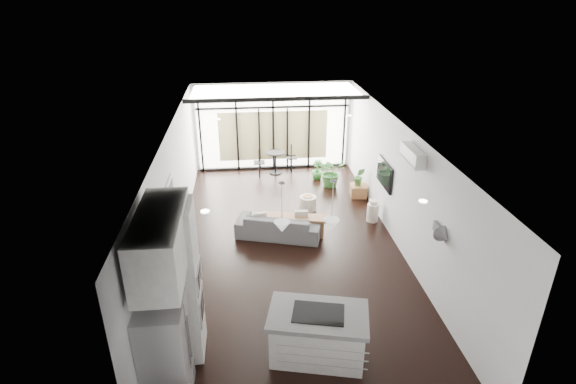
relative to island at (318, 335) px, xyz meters
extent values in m
cube|color=black|center=(-0.10, 3.40, -0.43)|extent=(5.00, 10.00, 0.00)
cube|color=white|center=(-0.10, 3.40, 2.37)|extent=(5.00, 10.00, 0.00)
cube|color=#BDBDBF|center=(-2.60, 3.40, 0.97)|extent=(0.02, 10.00, 2.80)
cube|color=#BDBDBF|center=(2.40, 3.40, 0.97)|extent=(0.02, 10.00, 2.80)
cube|color=#BDBDBF|center=(-0.10, 8.40, 0.97)|extent=(5.00, 0.02, 2.80)
cube|color=#BDBDBF|center=(-0.10, -1.60, 0.97)|extent=(5.00, 0.02, 2.80)
cube|color=black|center=(-0.10, 8.28, 0.97)|extent=(5.00, 0.20, 2.80)
cube|color=white|center=(-0.10, 7.40, 2.34)|extent=(4.70, 1.90, 0.06)
cube|color=#CAC180|center=(-0.10, 8.35, 0.67)|extent=(3.50, 0.02, 1.60)
cube|color=white|center=(0.00, 0.00, 0.00)|extent=(1.74, 1.26, 0.86)
cube|color=black|center=(0.00, 0.00, 0.43)|extent=(0.90, 0.71, 0.01)
cube|color=#9D9CA1|center=(-2.27, -0.55, 0.39)|extent=(0.64, 0.79, 1.64)
cube|color=white|center=(-2.18, 0.35, 0.92)|extent=(0.69, 0.73, 2.69)
cube|color=white|center=(-2.22, -0.10, 1.92)|extent=(0.62, 1.75, 0.86)
cone|color=white|center=(-0.50, 0.75, 1.59)|extent=(0.26, 0.26, 0.18)
cone|color=white|center=(0.30, 0.75, 1.59)|extent=(0.26, 0.26, 0.18)
imported|color=#47484A|center=(-0.30, 3.91, -0.04)|extent=(2.09, 1.13, 0.79)
cube|color=brown|center=(0.13, 3.95, -0.19)|extent=(1.54, 0.71, 0.48)
cylinder|color=silver|center=(0.60, 5.23, -0.24)|extent=(0.56, 0.56, 0.37)
cube|color=brown|center=(2.15, 5.90, -0.26)|extent=(0.49, 0.49, 0.34)
imported|color=#316C2C|center=(1.51, 6.69, -0.08)|extent=(0.98, 1.05, 0.71)
imported|color=#316C2C|center=(1.18, 7.25, -0.25)|extent=(0.59, 0.71, 0.35)
imported|color=#316C2C|center=(2.15, 5.90, 0.03)|extent=(0.42, 0.60, 0.24)
cylinder|color=silver|center=(2.15, 4.41, -0.13)|extent=(0.32, 0.32, 0.59)
cube|color=black|center=(-0.07, 7.87, -0.06)|extent=(1.64, 1.05, 0.73)
cube|color=black|center=(2.36, 4.40, 0.87)|extent=(0.05, 1.10, 0.65)
cube|color=silver|center=(2.28, 2.60, 2.02)|extent=(0.22, 0.90, 0.30)
cube|color=black|center=(-2.57, 2.90, 1.12)|extent=(0.04, 0.70, 0.90)
camera|label=1|loc=(-1.04, -5.49, 5.11)|focal=28.00mm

